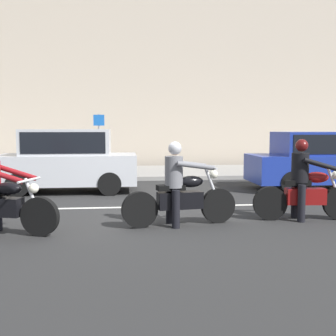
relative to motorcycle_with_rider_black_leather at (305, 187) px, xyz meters
name	(u,v)px	position (x,y,z in m)	size (l,w,h in m)	color
ground_plane	(139,215)	(-3.27, 0.80, -0.66)	(80.00, 80.00, 0.00)	#262626
sidewalk_slab	(132,172)	(-3.27, 8.80, -0.59)	(40.00, 4.40, 0.14)	gray
building_facade	(129,63)	(-3.27, 12.20, 4.23)	(40.00, 1.40, 9.78)	#B7A893
lane_marking_stripe	(151,207)	(-2.95, 1.70, -0.66)	(18.00, 0.14, 0.01)	silver
motorcycle_with_rider_black_leather	(305,187)	(0.00, 0.00, 0.00)	(2.09, 0.70, 1.62)	black
motorcycle_with_rider_gray	(179,191)	(-2.55, -0.21, -0.01)	(2.21, 0.76, 1.59)	black
parked_hatchback_silver	(67,160)	(-5.19, 4.29, 0.27)	(3.93, 1.76, 1.80)	#B2B5BA
parked_sedan_cobalt_blue	(324,160)	(2.38, 4.03, 0.22)	(4.58, 1.82, 1.72)	navy
street_sign_post	(99,136)	(-4.56, 9.39, 0.86)	(0.44, 0.08, 2.26)	gray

